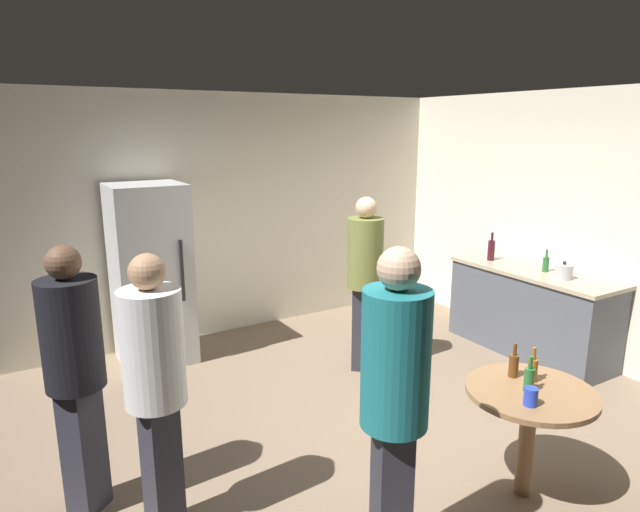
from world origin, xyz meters
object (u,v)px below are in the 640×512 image
(kettle, at_px, (564,271))
(person_in_teal_shirt, at_px, (395,393))
(beer_bottle_green, at_px, (529,379))
(wine_bottle_on_counter, at_px, (491,250))
(refrigerator, at_px, (151,275))
(person_in_white_shirt, at_px, (155,377))
(person_in_olive_shirt, at_px, (365,271))
(beer_bottle_on_counter, at_px, (546,264))
(plastic_cup_blue, at_px, (531,397))
(beer_bottle_amber, at_px, (533,369))
(person_in_black_shirt, at_px, (74,362))
(beer_bottle_brown, at_px, (514,365))
(foreground_table, at_px, (530,405))

(kettle, xyz_separation_m, person_in_teal_shirt, (-3.05, -1.22, 0.08))
(beer_bottle_green, bearing_deg, wine_bottle_on_counter, 46.81)
(refrigerator, xyz_separation_m, wine_bottle_on_counter, (3.36, -1.31, 0.12))
(person_in_white_shirt, height_order, person_in_olive_shirt, person_in_olive_shirt)
(beer_bottle_on_counter, height_order, plastic_cup_blue, beer_bottle_on_counter)
(beer_bottle_green, xyz_separation_m, person_in_olive_shirt, (0.24, 2.07, 0.18))
(person_in_white_shirt, bearing_deg, beer_bottle_amber, -28.41)
(wine_bottle_on_counter, height_order, person_in_black_shirt, person_in_black_shirt)
(refrigerator, relative_size, person_in_black_shirt, 1.07)
(beer_bottle_amber, distance_m, beer_bottle_brown, 0.12)
(wine_bottle_on_counter, distance_m, foreground_table, 2.79)
(beer_bottle_green, distance_m, person_in_black_shirt, 2.74)
(kettle, bearing_deg, plastic_cup_blue, -148.44)
(kettle, distance_m, foreground_table, 2.24)
(beer_bottle_amber, bearing_deg, beer_bottle_on_counter, 35.38)
(beer_bottle_green, bearing_deg, person_in_white_shirt, 157.30)
(kettle, xyz_separation_m, beer_bottle_amber, (-1.80, -1.07, -0.15))
(wine_bottle_on_counter, height_order, beer_bottle_green, wine_bottle_on_counter)
(beer_bottle_amber, xyz_separation_m, person_in_olive_shirt, (0.10, 1.99, 0.18))
(refrigerator, height_order, beer_bottle_amber, refrigerator)
(beer_bottle_brown, height_order, person_in_black_shirt, person_in_black_shirt)
(person_in_black_shirt, bearing_deg, wine_bottle_on_counter, 58.04)
(foreground_table, bearing_deg, kettle, 31.15)
(plastic_cup_blue, bearing_deg, beer_bottle_brown, 54.53)
(wine_bottle_on_counter, distance_m, person_in_olive_shirt, 1.67)
(kettle, height_order, wine_bottle_on_counter, wine_bottle_on_counter)
(kettle, relative_size, person_in_black_shirt, 0.14)
(beer_bottle_amber, bearing_deg, plastic_cup_blue, -143.26)
(person_in_teal_shirt, bearing_deg, beer_bottle_on_counter, 46.91)
(person_in_black_shirt, bearing_deg, beer_bottle_green, 20.02)
(kettle, relative_size, beer_bottle_on_counter, 1.06)
(foreground_table, xyz_separation_m, person_in_teal_shirt, (-1.15, -0.07, 0.42))
(plastic_cup_blue, distance_m, person_in_olive_shirt, 2.24)
(wine_bottle_on_counter, bearing_deg, plastic_cup_blue, -133.50)
(kettle, height_order, person_in_olive_shirt, person_in_olive_shirt)
(wine_bottle_on_counter, height_order, person_in_teal_shirt, person_in_teal_shirt)
(refrigerator, bearing_deg, beer_bottle_brown, -64.18)
(person_in_olive_shirt, bearing_deg, beer_bottle_green, 33.04)
(plastic_cup_blue, xyz_separation_m, person_in_teal_shirt, (-0.98, 0.05, 0.26))
(beer_bottle_on_counter, relative_size, beer_bottle_amber, 1.00)
(beer_bottle_on_counter, height_order, person_in_teal_shirt, person_in_teal_shirt)
(beer_bottle_on_counter, xyz_separation_m, person_in_white_shirt, (-4.06, -0.55, 0.00))
(person_in_white_shirt, bearing_deg, beer_bottle_green, -31.49)
(wine_bottle_on_counter, xyz_separation_m, beer_bottle_brown, (-1.83, -1.85, -0.20))
(kettle, xyz_separation_m, foreground_table, (-1.90, -1.15, -0.34))
(plastic_cup_blue, distance_m, person_in_teal_shirt, 1.02)
(plastic_cup_blue, bearing_deg, person_in_black_shirt, 147.92)
(beer_bottle_green, bearing_deg, beer_bottle_brown, 65.99)
(kettle, xyz_separation_m, person_in_white_shirt, (-3.98, -0.29, 0.02))
(person_in_white_shirt, relative_size, person_in_teal_shirt, 0.94)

